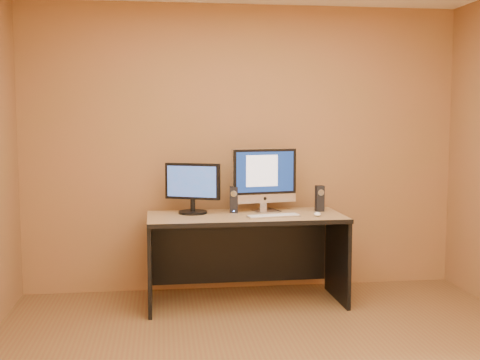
# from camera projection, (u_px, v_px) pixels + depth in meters

# --- Properties ---
(walls) EXTENTS (4.00, 4.00, 2.60)m
(walls) POSITION_uv_depth(u_px,v_px,m) (289.00, 165.00, 3.55)
(walls) COLOR #905B3A
(walls) RESTS_ON ground
(desk) EXTENTS (1.66, 0.74, 0.76)m
(desk) POSITION_uv_depth(u_px,v_px,m) (246.00, 259.00, 5.11)
(desk) COLOR #A78A53
(desk) RESTS_ON ground
(imac) EXTENTS (0.62, 0.32, 0.57)m
(imac) POSITION_uv_depth(u_px,v_px,m) (265.00, 180.00, 5.23)
(imac) COLOR #B6B5BA
(imac) RESTS_ON desk
(second_monitor) EXTENTS (0.55, 0.42, 0.43)m
(second_monitor) POSITION_uv_depth(u_px,v_px,m) (193.00, 188.00, 5.14)
(second_monitor) COLOR black
(second_monitor) RESTS_ON desk
(speaker_left) EXTENTS (0.08, 0.08, 0.23)m
(speaker_left) POSITION_uv_depth(u_px,v_px,m) (234.00, 200.00, 5.20)
(speaker_left) COLOR black
(speaker_left) RESTS_ON desk
(speaker_right) EXTENTS (0.07, 0.08, 0.23)m
(speaker_right) POSITION_uv_depth(u_px,v_px,m) (320.00, 198.00, 5.28)
(speaker_right) COLOR black
(speaker_right) RESTS_ON desk
(keyboard) EXTENTS (0.46, 0.20, 0.02)m
(keyboard) POSITION_uv_depth(u_px,v_px,m) (274.00, 216.00, 4.98)
(keyboard) COLOR silver
(keyboard) RESTS_ON desk
(mouse) EXTENTS (0.08, 0.11, 0.04)m
(mouse) POSITION_uv_depth(u_px,v_px,m) (317.00, 214.00, 5.02)
(mouse) COLOR white
(mouse) RESTS_ON desk
(cable_a) EXTENTS (0.09, 0.22, 0.01)m
(cable_a) POSITION_uv_depth(u_px,v_px,m) (275.00, 210.00, 5.35)
(cable_a) COLOR black
(cable_a) RESTS_ON desk
(cable_b) EXTENTS (0.11, 0.16, 0.01)m
(cable_b) POSITION_uv_depth(u_px,v_px,m) (261.00, 209.00, 5.39)
(cable_b) COLOR black
(cable_b) RESTS_ON desk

